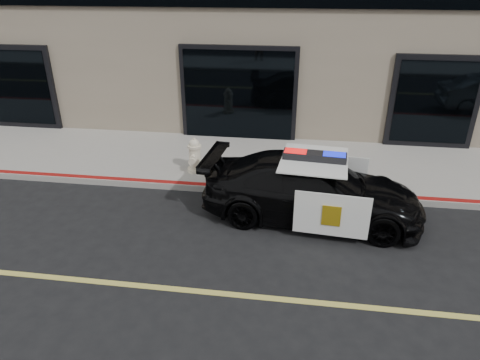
# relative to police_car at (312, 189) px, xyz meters

# --- Properties ---
(ground) EXTENTS (120.00, 120.00, 0.00)m
(ground) POSITION_rel_police_car_xyz_m (-1.16, -2.67, -0.66)
(ground) COLOR black
(ground) RESTS_ON ground
(sidewalk_n) EXTENTS (60.00, 3.50, 0.15)m
(sidewalk_n) POSITION_rel_police_car_xyz_m (-1.16, 2.58, -0.59)
(sidewalk_n) COLOR gray
(sidewalk_n) RESTS_ON ground
(police_car) EXTENTS (2.65, 4.85, 1.48)m
(police_car) POSITION_rel_police_car_xyz_m (0.00, 0.00, 0.00)
(police_car) COLOR black
(police_car) RESTS_ON ground
(fire_hydrant) EXTENTS (0.40, 0.56, 0.89)m
(fire_hydrant) POSITION_rel_police_car_xyz_m (-2.88, 1.61, -0.10)
(fire_hydrant) COLOR beige
(fire_hydrant) RESTS_ON sidewalk_n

